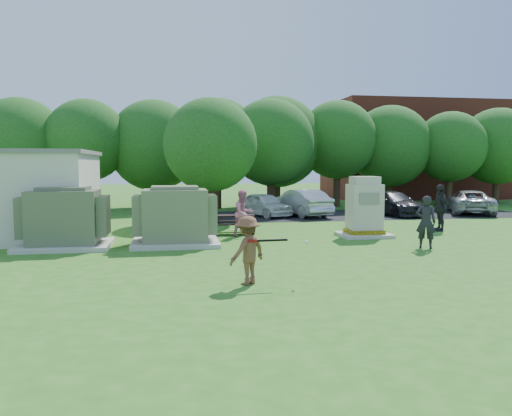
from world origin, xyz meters
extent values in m
plane|color=#2D6619|center=(0.00, 0.00, 0.00)|extent=(120.00, 120.00, 0.00)
cube|color=maroon|center=(18.00, 27.00, 4.00)|extent=(15.00, 8.00, 8.00)
cube|color=#232326|center=(7.00, 13.50, 0.01)|extent=(20.00, 6.00, 0.01)
cube|color=beige|center=(-6.50, 4.50, 0.07)|extent=(3.00, 2.40, 0.15)
cube|color=#576045|center=(-6.50, 4.50, 1.05)|extent=(2.20, 1.80, 1.80)
cube|color=#576045|center=(-6.50, 4.50, 2.01)|extent=(1.60, 1.30, 0.12)
cube|color=#576045|center=(-7.77, 4.50, 1.07)|extent=(0.32, 1.50, 1.35)
cube|color=#576045|center=(-5.23, 4.50, 1.07)|extent=(0.32, 1.50, 1.35)
cube|color=beige|center=(-2.80, 4.50, 0.07)|extent=(3.00, 2.40, 0.15)
cube|color=#676F4E|center=(-2.80, 4.50, 1.05)|extent=(2.20, 1.80, 1.80)
cube|color=#676F4E|center=(-2.80, 4.50, 2.01)|extent=(1.60, 1.30, 0.12)
cube|color=#676F4E|center=(-4.07, 4.50, 1.07)|extent=(0.32, 1.50, 1.35)
cube|color=#676F4E|center=(-1.53, 4.50, 1.07)|extent=(0.32, 1.50, 1.35)
cube|color=beige|center=(4.51, 5.27, 0.07)|extent=(1.94, 1.58, 0.13)
cube|color=yellow|center=(4.51, 5.27, 0.21)|extent=(1.36, 1.10, 0.16)
cube|color=beige|center=(4.51, 5.27, 1.17)|extent=(1.23, 0.97, 1.76)
cube|color=beige|center=(4.51, 5.27, 2.21)|extent=(1.01, 0.79, 0.31)
cube|color=gray|center=(4.51, 4.76, 1.52)|extent=(0.79, 0.04, 0.44)
cube|color=black|center=(-0.47, 7.02, 0.73)|extent=(1.78, 0.69, 0.06)
cube|color=black|center=(-0.47, 7.57, 0.44)|extent=(1.78, 0.25, 0.05)
cube|color=black|center=(-0.47, 6.48, 0.44)|extent=(1.78, 0.25, 0.05)
cube|color=black|center=(-1.24, 7.02, 0.37)|extent=(0.08, 1.34, 0.73)
cube|color=black|center=(0.30, 7.02, 0.37)|extent=(0.08, 1.34, 0.73)
imported|color=brown|center=(-1.16, -1.70, 0.81)|extent=(1.19, 1.11, 1.62)
imported|color=black|center=(5.52, 2.33, 0.89)|extent=(0.77, 0.69, 1.78)
imported|color=#C6698C|center=(-0.13, 6.21, 0.91)|extent=(1.11, 1.05, 1.82)
imported|color=#232227|center=(8.30, 6.30, 0.99)|extent=(0.59, 1.20, 1.98)
imported|color=white|center=(2.05, 13.50, 0.64)|extent=(2.91, 4.05, 1.28)
imported|color=#B9B8BD|center=(4.02, 13.28, 0.73)|extent=(2.74, 4.67, 1.45)
imported|color=black|center=(9.26, 12.97, 0.66)|extent=(2.77, 4.82, 1.31)
imported|color=#ADADB2|center=(14.05, 13.05, 0.67)|extent=(4.04, 5.30, 1.34)
cylinder|color=black|center=(-0.66, -1.87, 1.06)|extent=(0.85, 0.10, 0.06)
cylinder|color=maroon|center=(-1.07, -1.90, 1.06)|extent=(0.22, 0.08, 0.06)
sphere|color=white|center=(0.23, -1.83, 0.99)|extent=(0.09, 0.09, 0.09)
cylinder|color=#47301E|center=(-12.00, 19.40, 1.20)|extent=(0.44, 0.44, 2.40)
sphere|color=#235B1C|center=(-12.00, 19.40, 4.08)|extent=(5.60, 5.60, 5.60)
cylinder|color=#47301E|center=(-8.00, 18.80, 1.40)|extent=(0.44, 0.44, 2.80)
sphere|color=#235B1C|center=(-8.00, 18.80, 4.30)|extent=(5.00, 5.00, 5.00)
cylinder|color=#47301E|center=(-4.00, 19.60, 1.15)|extent=(0.44, 0.44, 2.30)
sphere|color=#235B1C|center=(-4.00, 19.60, 4.04)|extent=(5.80, 5.80, 5.80)
cylinder|color=#47301E|center=(0.00, 18.70, 1.35)|extent=(0.44, 0.44, 2.70)
sphere|color=#235B1C|center=(0.00, 18.70, 4.32)|extent=(5.40, 5.40, 5.40)
cylinder|color=#47301E|center=(4.00, 19.30, 1.25)|extent=(0.44, 0.44, 2.50)
sphere|color=#235B1C|center=(4.00, 19.30, 4.30)|extent=(6.00, 6.00, 6.00)
cylinder|color=#47301E|center=(8.00, 18.90, 1.45)|extent=(0.44, 0.44, 2.90)
sphere|color=#235B1C|center=(8.00, 18.90, 4.46)|extent=(5.20, 5.20, 5.20)
cylinder|color=#47301E|center=(12.00, 19.50, 1.20)|extent=(0.44, 0.44, 2.40)
sphere|color=#235B1C|center=(12.00, 19.50, 4.08)|extent=(5.60, 5.60, 5.60)
cylinder|color=#47301E|center=(16.00, 18.60, 1.30)|extent=(0.44, 0.44, 2.60)
sphere|color=#235B1C|center=(16.00, 18.60, 4.04)|extent=(4.80, 4.80, 4.80)
cylinder|color=#47301E|center=(20.00, 19.20, 1.25)|extent=(0.44, 0.44, 2.50)
sphere|color=#235B1C|center=(20.00, 19.20, 4.12)|extent=(5.40, 5.40, 5.40)
cylinder|color=#47301E|center=(-1.00, 11.50, 1.20)|extent=(0.44, 0.44, 2.40)
sphere|color=#235B1C|center=(-1.00, 11.50, 3.78)|extent=(4.60, 4.60, 4.60)
cylinder|color=#47301E|center=(3.00, 16.50, 1.30)|extent=(0.44, 0.44, 2.60)
sphere|color=#235B1C|center=(3.00, 16.50, 4.16)|extent=(5.20, 5.20, 5.20)
camera|label=1|loc=(-2.89, -13.15, 2.82)|focal=35.00mm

